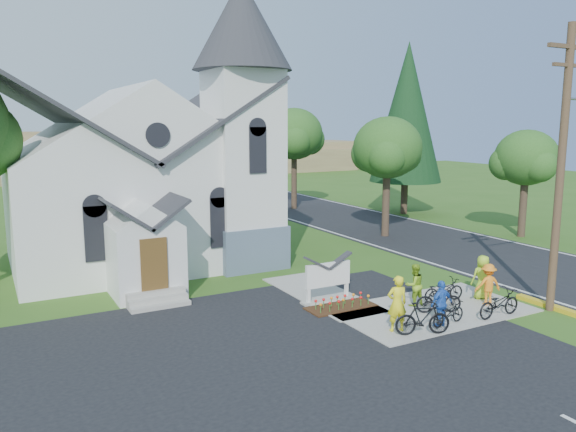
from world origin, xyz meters
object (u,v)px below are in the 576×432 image
bike_4 (499,303)px  cyclist_2 (441,304)px  utility_pole (563,160)px  bike_2 (444,290)px  cyclist_0 (397,303)px  bike_0 (448,313)px  bike_1 (423,318)px  church_sign (328,275)px  cyclist_1 (414,285)px  cyclist_3 (488,284)px  cyclist_4 (482,277)px  bike_3 (439,299)px

bike_4 → cyclist_2: bearing=82.7°
utility_pole → bike_2: utility_pole is taller
cyclist_0 → bike_0: size_ratio=1.21×
cyclist_0 → bike_4: 4.03m
bike_0 → bike_1: bike_1 is taller
church_sign → bike_1: bearing=-80.6°
cyclist_1 → cyclist_3: cyclist_1 is taller
bike_0 → cyclist_1: size_ratio=0.97×
cyclist_2 → cyclist_3: 3.24m
cyclist_4 → bike_1: bearing=42.0°
cyclist_2 → bike_4: size_ratio=0.84×
cyclist_4 → bike_3: bearing=30.3°
bike_3 → cyclist_4: cyclist_4 is taller
utility_pole → bike_2: (-2.82, 2.49, -4.91)m
church_sign → bike_0: church_sign is taller
cyclist_0 → cyclist_1: 2.80m
cyclist_0 → cyclist_1: (2.21, 1.71, -0.14)m
church_sign → cyclist_1: 3.19m
cyclist_2 → cyclist_4: 3.77m
church_sign → bike_3: 4.10m
cyclist_1 → bike_3: size_ratio=0.96×
utility_pole → bike_0: (-4.47, 0.57, -4.95)m
cyclist_2 → bike_2: (1.97, 1.91, -0.34)m
church_sign → cyclist_3: church_sign is taller
cyclist_0 → bike_4: size_ratio=0.99×
cyclist_1 → bike_2: cyclist_1 is taller
bike_0 → bike_1: bearing=93.3°
cyclist_0 → cyclist_1: size_ratio=1.18×
cyclist_4 → church_sign: bearing=-5.8°
bike_2 → bike_0: bearing=147.2°
bike_1 → bike_0: bearing=-57.3°
cyclist_1 → bike_1: size_ratio=0.87×
cyclist_0 → bike_0: bearing=-176.0°
cyclist_0 → bike_2: size_ratio=1.10×
cyclist_2 → cyclist_3: bearing=-167.5°
bike_0 → bike_3: 1.19m
bike_2 → bike_4: bearing=-160.8°
cyclist_1 → cyclist_2: (-0.67, -2.08, -0.00)m
cyclist_1 → bike_0: bearing=83.3°
cyclist_1 → utility_pole: bearing=149.8°
bike_1 → cyclist_4: size_ratio=1.06×
cyclist_4 → bike_4: size_ratio=0.91×
church_sign → bike_2: church_sign is taller
church_sign → cyclist_1: church_sign is taller
bike_1 → bike_4: (3.46, 0.00, -0.05)m
cyclist_4 → cyclist_3: bearing=80.2°
church_sign → cyclist_2: size_ratio=1.41×
bike_2 → cyclist_4: 1.63m
church_sign → cyclist_3: 5.89m
bike_3 → cyclist_4: bearing=-56.9°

